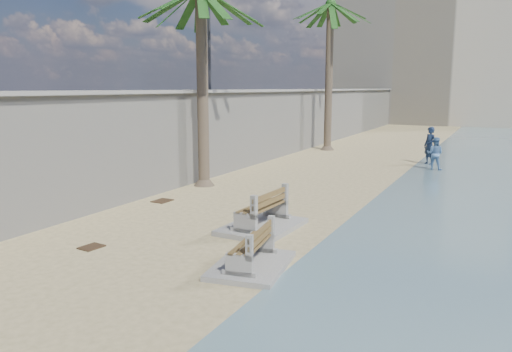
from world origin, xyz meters
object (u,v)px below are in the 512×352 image
(bench_far, at_px, (262,213))
(person_a, at_px, (430,143))
(bench_near, at_px, (251,251))
(palm_back, at_px, (331,7))
(person_b, at_px, (435,152))

(bench_far, xyz_separation_m, person_a, (2.33, 13.86, 0.62))
(bench_near, bearing_deg, bench_far, 111.52)
(palm_back, height_order, person_a, palm_back)
(person_a, xyz_separation_m, person_b, (0.45, -1.65, -0.23))
(palm_back, bearing_deg, bench_far, -76.97)
(bench_near, bearing_deg, person_a, 85.65)
(bench_far, bearing_deg, palm_back, 103.03)
(palm_back, height_order, person_b, palm_back)
(bench_near, relative_size, palm_back, 0.24)
(bench_near, height_order, palm_back, palm_back)
(bench_near, xyz_separation_m, palm_back, (-5.02, 19.81, 7.90))
(bench_near, distance_m, palm_back, 21.91)
(palm_back, distance_m, person_b, 11.18)
(person_b, bearing_deg, person_a, -70.49)
(person_a, distance_m, person_b, 1.72)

